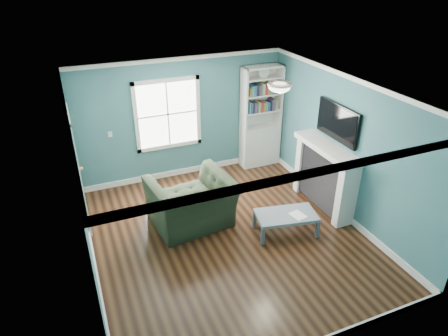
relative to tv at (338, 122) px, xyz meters
name	(u,v)px	position (x,y,z in m)	size (l,w,h in m)	color
floor	(228,236)	(-2.20, -0.20, -1.72)	(5.00, 5.00, 0.00)	black
room_walls	(228,155)	(-2.20, -0.20, -0.14)	(5.00, 5.00, 5.00)	#366373
trim	(228,174)	(-2.20, -0.20, -0.49)	(4.50, 5.00, 2.60)	white
window	(168,114)	(-2.50, 2.29, -0.27)	(1.40, 0.06, 1.50)	white
bookshelf	(260,127)	(-0.43, 2.10, -0.80)	(0.90, 0.35, 2.31)	silver
fireplace	(325,177)	(-0.12, 0.00, -1.09)	(0.44, 1.58, 1.30)	black
tv	(338,122)	(0.00, 0.00, 0.00)	(0.06, 1.10, 0.65)	black
door	(78,170)	(-4.42, 1.20, -0.65)	(0.12, 0.98, 2.17)	silver
ceiling_fixture	(279,87)	(-1.30, -0.10, 0.82)	(0.38, 0.38, 0.15)	white
light_switch	(110,134)	(-3.70, 2.28, -0.52)	(0.08, 0.01, 0.12)	white
recliner	(191,195)	(-2.65, 0.38, -1.12)	(1.39, 0.90, 1.22)	black
coffee_table	(286,216)	(-1.21, -0.47, -1.40)	(1.13, 0.76, 0.38)	#484C56
paper_sheet	(298,215)	(-1.05, -0.58, -1.34)	(0.21, 0.27, 0.00)	white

